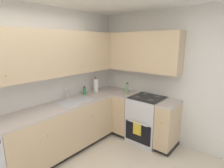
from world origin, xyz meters
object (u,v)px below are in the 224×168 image
Objects in this scene: soap_bottle at (85,91)px; oil_bottle at (127,88)px; paper_towel_roll at (96,85)px; oven_range at (146,119)px.

soap_bottle is 0.75× the size of oil_bottle.
oven_range is at bearing -73.55° from paper_towel_roll.
paper_towel_roll is (-0.33, 1.10, 0.59)m from oven_range.
soap_bottle is 0.32m from paper_towel_roll.
oven_range is 6.02× the size of soap_bottle.
soap_bottle is 0.89m from oil_bottle.
paper_towel_roll is at bearing 106.45° from oven_range.
oil_bottle is (-0.02, 0.48, 0.56)m from oven_range.
oven_range is 1.39m from soap_bottle.
oven_range is at bearing -60.38° from soap_bottle.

